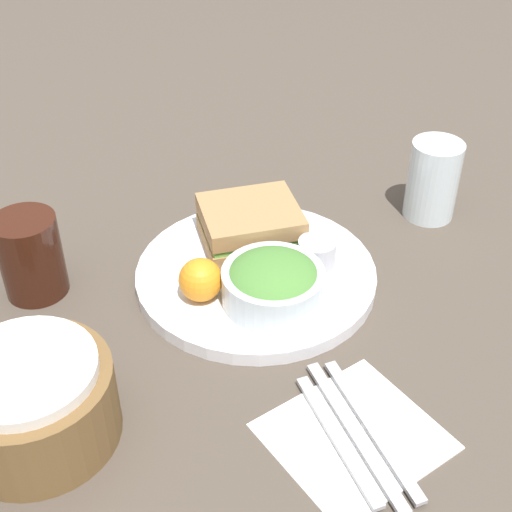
# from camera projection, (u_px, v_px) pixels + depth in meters

# --- Properties ---
(ground_plane) EXTENTS (4.00, 4.00, 0.00)m
(ground_plane) POSITION_uv_depth(u_px,v_px,m) (256.00, 280.00, 0.86)
(ground_plane) COLOR #4C4238
(plate) EXTENTS (0.29, 0.29, 0.02)m
(plate) POSITION_uv_depth(u_px,v_px,m) (256.00, 275.00, 0.86)
(plate) COLOR silver
(plate) RESTS_ON ground_plane
(sandwich) EXTENTS (0.14, 0.15, 0.05)m
(sandwich) POSITION_uv_depth(u_px,v_px,m) (250.00, 226.00, 0.88)
(sandwich) COLOR #A37A4C
(sandwich) RESTS_ON plate
(salad_bowl) EXTENTS (0.12, 0.12, 0.05)m
(salad_bowl) POSITION_uv_depth(u_px,v_px,m) (273.00, 282.00, 0.79)
(salad_bowl) COLOR silver
(salad_bowl) RESTS_ON plate
(dressing_cup) EXTENTS (0.05, 0.05, 0.04)m
(dressing_cup) POSITION_uv_depth(u_px,v_px,m) (317.00, 255.00, 0.84)
(dressing_cup) COLOR #B7B7BC
(dressing_cup) RESTS_ON plate
(orange_wedge) EXTENTS (0.05, 0.05, 0.05)m
(orange_wedge) POSITION_uv_depth(u_px,v_px,m) (201.00, 280.00, 0.80)
(orange_wedge) COLOR orange
(orange_wedge) RESTS_ON plate
(drink_glass) EXTENTS (0.07, 0.07, 0.10)m
(drink_glass) POSITION_uv_depth(u_px,v_px,m) (31.00, 256.00, 0.82)
(drink_glass) COLOR #38190F
(drink_glass) RESTS_ON ground_plane
(bread_basket) EXTENTS (0.15, 0.15, 0.09)m
(bread_basket) POSITION_uv_depth(u_px,v_px,m) (32.00, 401.00, 0.65)
(bread_basket) COLOR brown
(bread_basket) RESTS_ON ground_plane
(napkin) EXTENTS (0.14, 0.15, 0.00)m
(napkin) POSITION_uv_depth(u_px,v_px,m) (354.00, 436.00, 0.67)
(napkin) COLOR white
(napkin) RESTS_ON ground_plane
(fork) EXTENTS (0.18, 0.05, 0.01)m
(fork) POSITION_uv_depth(u_px,v_px,m) (371.00, 427.00, 0.68)
(fork) COLOR #B2B2B7
(fork) RESTS_ON napkin
(knife) EXTENTS (0.18, 0.06, 0.01)m
(knife) POSITION_uv_depth(u_px,v_px,m) (354.00, 433.00, 0.67)
(knife) COLOR #B2B2B7
(knife) RESTS_ON napkin
(spoon) EXTENTS (0.16, 0.05, 0.01)m
(spoon) POSITION_uv_depth(u_px,v_px,m) (337.00, 438.00, 0.67)
(spoon) COLOR #B2B2B7
(spoon) RESTS_ON napkin
(water_glass) EXTENTS (0.07, 0.07, 0.11)m
(water_glass) POSITION_uv_depth(u_px,v_px,m) (433.00, 180.00, 0.95)
(water_glass) COLOR silver
(water_glass) RESTS_ON ground_plane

